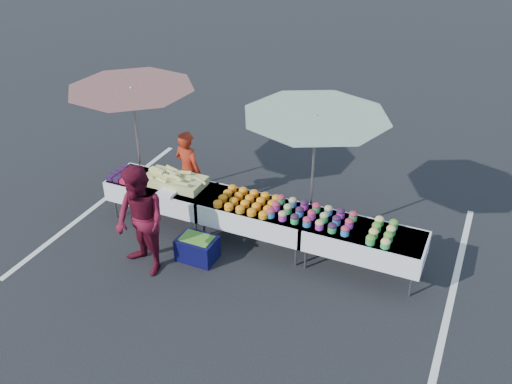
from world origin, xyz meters
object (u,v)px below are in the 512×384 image
at_px(vendor, 188,171).
at_px(storage_bin, 197,248).
at_px(umbrella_right, 315,128).
at_px(table_center, 256,214).
at_px(umbrella_left, 132,98).
at_px(table_right, 364,240).
at_px(table_left, 162,191).
at_px(customer, 140,221).

distance_m(vendor, storage_bin, 1.68).
bearing_deg(umbrella_right, table_center, -153.43).
bearing_deg(umbrella_left, table_right, -5.31).
bearing_deg(table_left, umbrella_right, 8.75).
height_order(table_center, customer, customer).
xyz_separation_m(table_center, umbrella_left, (-2.50, 0.40, 1.46)).
xyz_separation_m(table_left, table_center, (1.80, 0.00, 0.00)).
relative_size(table_left, table_center, 1.00).
bearing_deg(table_left, table_right, 0.00).
bearing_deg(table_center, storage_bin, -131.89).
bearing_deg(storage_bin, customer, -136.98).
relative_size(vendor, umbrella_left, 0.56).
height_order(table_left, table_right, same).
xyz_separation_m(table_center, storage_bin, (-0.69, -0.77, -0.38)).
bearing_deg(customer, table_right, 45.04).
height_order(table_right, umbrella_left, umbrella_left).
relative_size(umbrella_left, storage_bin, 4.46).
height_order(vendor, umbrella_left, umbrella_left).
relative_size(umbrella_left, umbrella_right, 1.14).
relative_size(table_center, customer, 1.04).
xyz_separation_m(umbrella_right, storage_bin, (-1.49, -1.17, -1.90)).
bearing_deg(customer, vendor, 119.86).
relative_size(table_center, umbrella_right, 0.77).
height_order(vendor, customer, customer).
bearing_deg(table_center, umbrella_right, 26.57).
height_order(table_right, customer, customer).
distance_m(table_center, vendor, 1.68).
distance_m(table_right, umbrella_left, 4.56).
relative_size(table_center, table_right, 1.00).
distance_m(table_left, customer, 1.46).
distance_m(vendor, umbrella_left, 1.59).
bearing_deg(umbrella_left, table_center, -9.09).
xyz_separation_m(table_left, storage_bin, (1.11, -0.77, -0.38)).
bearing_deg(customer, umbrella_right, 61.27).
height_order(table_right, vendor, vendor).
relative_size(table_center, storage_bin, 3.02).
height_order(umbrella_left, storage_bin, umbrella_left).
xyz_separation_m(table_center, table_right, (1.80, 0.00, 0.00)).
height_order(umbrella_right, storage_bin, umbrella_right).
bearing_deg(table_left, storage_bin, -34.66).
relative_size(table_right, customer, 1.04).
distance_m(vendor, customer, 1.91).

